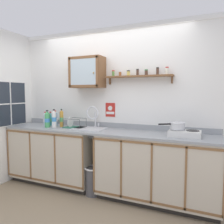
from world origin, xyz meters
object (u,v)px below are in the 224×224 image
object	(u,v)px
bottle_soda_green_1	(47,119)
bottle_detergent_teal_4	(51,119)
hot_plate_stove	(185,133)
wall_cabinet	(87,73)
trash_bin	(93,180)
bottle_opaque_white_0	(54,119)
bottle_water_blue_3	(55,119)
saucepan	(177,126)
bottle_water_clear_5	(45,120)
sink	(90,128)
bottle_juice_amber_2	(62,119)
warning_sign	(110,110)
dish_rack	(74,126)

from	to	relation	value
bottle_soda_green_1	bottle_detergent_teal_4	xyz separation A→B (m)	(-0.10, 0.21, -0.02)
hot_plate_stove	bottle_detergent_teal_4	xyz separation A→B (m)	(-2.25, 0.11, 0.07)
wall_cabinet	trash_bin	xyz separation A→B (m)	(0.27, -0.32, -1.63)
bottle_opaque_white_0	bottle_water_blue_3	distance (m)	0.19
saucepan	bottle_detergent_teal_4	world-z (taller)	bottle_detergent_teal_4
wall_cabinet	bottle_water_clear_5	bearing A→B (deg)	-166.04
sink	saucepan	bearing A→B (deg)	-1.80
bottle_water_clear_5	trash_bin	world-z (taller)	bottle_water_clear_5
bottle_detergent_teal_4	trash_bin	bearing A→B (deg)	-15.12
bottle_juice_amber_2	warning_sign	size ratio (longest dim) A/B	1.34
bottle_soda_green_1	hot_plate_stove	bearing A→B (deg)	2.45
saucepan	bottle_juice_amber_2	distance (m)	1.87
bottle_water_clear_5	hot_plate_stove	bearing A→B (deg)	0.12
bottle_water_blue_3	warning_sign	xyz separation A→B (m)	(0.93, 0.22, 0.17)
sink	bottle_juice_amber_2	size ratio (longest dim) A/B	1.64
hot_plate_stove	bottle_water_clear_5	world-z (taller)	bottle_water_clear_5
sink	bottle_soda_green_1	bearing A→B (deg)	-168.11
wall_cabinet	warning_sign	xyz separation A→B (m)	(0.35, 0.13, -0.60)
saucepan	bottle_water_blue_3	distance (m)	2.02
trash_bin	bottle_juice_amber_2	bearing A→B (deg)	163.70
sink	wall_cabinet	xyz separation A→B (m)	(-0.11, 0.12, 0.89)
bottle_opaque_white_0	bottle_water_clear_5	xyz separation A→B (m)	(-0.24, 0.07, -0.03)
saucepan	sink	bearing A→B (deg)	178.20
bottle_juice_amber_2	wall_cabinet	bearing A→B (deg)	15.55
bottle_juice_amber_2	bottle_detergent_teal_4	bearing A→B (deg)	167.91
bottle_soda_green_1	bottle_juice_amber_2	size ratio (longest dim) A/B	0.94
sink	hot_plate_stove	bearing A→B (deg)	-2.36
trash_bin	bottle_water_blue_3	bearing A→B (deg)	164.64
hot_plate_stove	saucepan	distance (m)	0.14
saucepan	bottle_water_clear_5	world-z (taller)	bottle_water_clear_5
saucepan	hot_plate_stove	bearing A→B (deg)	-9.72
saucepan	wall_cabinet	distance (m)	1.63
saucepan	trash_bin	bearing A→B (deg)	-171.96
hot_plate_stove	bottle_opaque_white_0	bearing A→B (deg)	-177.78
bottle_water_blue_3	saucepan	bearing A→B (deg)	-1.90
hot_plate_stove	saucepan	world-z (taller)	saucepan
bottle_water_blue_3	dish_rack	size ratio (longest dim) A/B	0.79
bottle_soda_green_1	bottle_juice_amber_2	distance (m)	0.23
saucepan	wall_cabinet	bearing A→B (deg)	173.74
hot_plate_stove	bottle_water_blue_3	size ratio (longest dim) A/B	1.51
saucepan	bottle_opaque_white_0	world-z (taller)	bottle_opaque_white_0
bottle_water_clear_5	wall_cabinet	world-z (taller)	wall_cabinet
saucepan	bottle_water_clear_5	bearing A→B (deg)	-179.42
bottle_juice_amber_2	trash_bin	bearing A→B (deg)	-16.30
warning_sign	saucepan	bearing A→B (deg)	-14.93
sink	dish_rack	world-z (taller)	sink
bottle_water_clear_5	trash_bin	size ratio (longest dim) A/B	0.59
bottle_juice_amber_2	warning_sign	distance (m)	0.83
sink	bottle_water_blue_3	distance (m)	0.70
dish_rack	bottle_water_blue_3	bearing A→B (deg)	175.44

